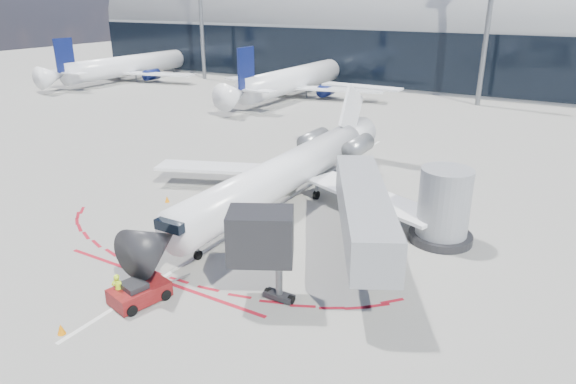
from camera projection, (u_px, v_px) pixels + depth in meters
The scene contains 15 objects.
ground at pixel (270, 210), 37.51m from camera, with size 260.00×260.00×0.00m, color slate.
apron_centerline at pixel (284, 201), 39.12m from camera, with size 0.25×40.00×0.01m, color silver.
apron_stop_bar at pixel (159, 280), 28.23m from camera, with size 14.00×0.25×0.01m, color maroon.
terminal_building at pixel (474, 35), 86.86m from camera, with size 150.00×24.15×24.00m.
jet_bridge at pixel (386, 213), 29.38m from camera, with size 10.03×15.20×4.90m.
light_mast_west at pixel (201, 9), 93.02m from camera, with size 0.70×0.70×25.00m, color slate.
light_mast_centre at pixel (489, 13), 69.40m from camera, with size 0.70×0.70×25.00m, color slate.
regional_jet at pixel (290, 170), 38.26m from camera, with size 24.05×29.66×7.43m.
pushback_tug at pixel (139, 292), 26.09m from camera, with size 2.45×4.58×1.17m.
ramp_worker at pixel (118, 289), 25.70m from camera, with size 0.63×0.41×1.72m, color #C5F71A.
uld_container at pixel (218, 208), 35.24m from camera, with size 2.58×2.34×2.05m.
safety_cone_left at pixel (167, 199), 38.84m from camera, with size 0.35×0.35×0.49m, color orange.
safety_cone_right at pixel (61, 329), 23.60m from camera, with size 0.39×0.39×0.54m, color orange.
bg_airliner_0 at pixel (129, 51), 94.55m from camera, with size 32.49×34.40×10.51m, color white, non-canonical shape.
bg_airliner_1 at pixel (298, 61), 79.04m from camera, with size 32.82×34.75×10.62m, color white, non-canonical shape.
Camera 1 is at (18.60, -29.18, 14.58)m, focal length 32.00 mm.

